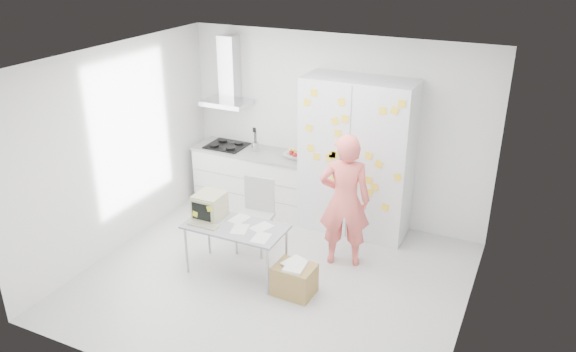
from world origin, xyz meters
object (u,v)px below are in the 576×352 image
at_px(person, 345,201).
at_px(cardboard_box, 295,279).
at_px(chair, 256,210).
at_px(desk, 219,215).

height_order(person, cardboard_box, person).
height_order(person, chair, person).
relative_size(chair, cardboard_box, 2.07).
height_order(chair, cardboard_box, chair).
bearing_deg(chair, person, 2.71).
height_order(desk, cardboard_box, desk).
xyz_separation_m(desk, chair, (0.18, 0.63, -0.19)).
distance_m(desk, chair, 0.68).
distance_m(person, cardboard_box, 1.16).
bearing_deg(cardboard_box, person, 73.47).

